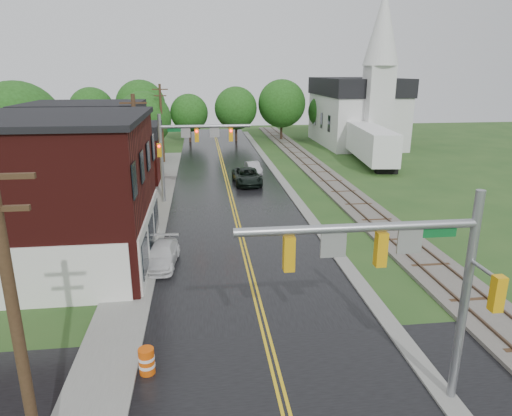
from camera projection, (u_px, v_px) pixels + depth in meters
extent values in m
cube|color=black|center=(229.00, 191.00, 41.22)|extent=(10.00, 90.00, 0.02)
cube|color=black|center=(286.00, 412.00, 14.63)|extent=(60.00, 9.00, 0.02)
cube|color=gray|center=(279.00, 177.00, 46.59)|extent=(0.80, 70.00, 0.12)
cube|color=gray|center=(155.00, 210.00, 35.76)|extent=(2.40, 50.00, 0.12)
cube|color=#44110E|center=(13.00, 197.00, 24.37)|extent=(14.00, 10.00, 8.00)
cube|color=silver|center=(150.00, 235.00, 25.91)|extent=(0.10, 9.50, 3.00)
cube|color=black|center=(0.00, 119.00, 23.16)|extent=(14.30, 10.30, 0.30)
cube|color=tan|center=(90.00, 169.00, 35.23)|extent=(8.00, 7.00, 6.40)
cube|color=#3F0F0C|center=(123.00, 159.00, 44.18)|extent=(7.00, 6.00, 4.40)
cube|color=silver|center=(355.00, 120.00, 66.25)|extent=(10.00, 16.00, 7.00)
cube|color=black|center=(357.00, 87.00, 64.88)|extent=(10.40, 16.40, 2.40)
cube|color=silver|center=(377.00, 111.00, 58.07)|extent=(3.20, 3.20, 11.00)
cone|color=silver|center=(383.00, 27.00, 55.16)|extent=(4.40, 4.40, 9.00)
cube|color=#59544C|center=(323.00, 175.00, 47.09)|extent=(3.20, 80.00, 0.20)
cube|color=#4C3828|center=(316.00, 174.00, 46.97)|extent=(0.10, 80.00, 0.12)
cube|color=#4C3828|center=(330.00, 173.00, 47.13)|extent=(0.10, 80.00, 0.12)
cylinder|color=gray|center=(464.00, 302.00, 14.23)|extent=(0.28, 0.28, 7.20)
cylinder|color=gray|center=(359.00, 228.00, 13.05)|extent=(7.20, 0.26, 0.26)
cube|color=orange|center=(381.00, 249.00, 13.34)|extent=(0.32, 0.30, 1.05)
cube|color=orange|center=(289.00, 254.00, 13.03)|extent=(0.32, 0.30, 1.05)
cube|color=gray|center=(410.00, 242.00, 13.38)|extent=(0.75, 0.06, 0.75)
cube|color=gray|center=(333.00, 245.00, 13.12)|extent=(0.75, 0.06, 0.75)
cube|color=#0C5926|center=(434.00, 233.00, 13.39)|extent=(1.40, 0.04, 0.30)
cylinder|color=gray|center=(162.00, 159.00, 36.68)|extent=(0.28, 0.28, 7.20)
cylinder|color=gray|center=(205.00, 126.00, 36.34)|extent=(7.20, 0.26, 0.26)
cube|color=orange|center=(197.00, 135.00, 36.46)|extent=(0.32, 0.30, 1.05)
cube|color=orange|center=(231.00, 135.00, 36.77)|extent=(0.32, 0.30, 1.05)
cube|color=gray|center=(186.00, 133.00, 36.30)|extent=(0.75, 0.06, 0.75)
cube|color=gray|center=(215.00, 132.00, 36.57)|extent=(0.75, 0.06, 0.75)
cube|color=#0C5926|center=(176.00, 130.00, 36.15)|extent=(1.40, 0.04, 0.30)
sphere|color=#FF0C0C|center=(197.00, 131.00, 36.19)|extent=(0.20, 0.20, 0.20)
cylinder|color=#382616|center=(18.00, 340.00, 10.64)|extent=(0.28, 0.28, 9.00)
cylinder|color=#382616|center=(138.00, 161.00, 31.53)|extent=(0.28, 0.28, 9.00)
cube|color=#382616|center=(133.00, 103.00, 30.40)|extent=(1.80, 0.12, 0.12)
cube|color=#382616|center=(134.00, 114.00, 30.60)|extent=(1.40, 0.12, 0.12)
cylinder|color=#382616|center=(162.00, 124.00, 52.43)|extent=(0.28, 0.28, 9.00)
cube|color=#382616|center=(160.00, 89.00, 51.29)|extent=(1.80, 0.12, 0.12)
cube|color=#382616|center=(160.00, 96.00, 51.49)|extent=(1.40, 0.12, 0.12)
cylinder|color=black|center=(26.00, 173.00, 40.55)|extent=(0.36, 0.36, 3.42)
sphere|color=#1D4213|center=(19.00, 126.00, 39.34)|extent=(7.60, 7.60, 7.60)
sphere|color=#1D4213|center=(25.00, 134.00, 39.22)|extent=(5.32, 5.32, 5.32)
cylinder|color=black|center=(92.00, 159.00, 48.72)|extent=(0.36, 0.36, 2.70)
sphere|color=#1D4213|center=(89.00, 128.00, 47.75)|extent=(6.00, 6.00, 6.00)
sphere|color=#1D4213|center=(95.00, 134.00, 47.60)|extent=(4.20, 4.20, 4.20)
cylinder|color=black|center=(146.00, 148.00, 54.96)|extent=(0.36, 0.36, 2.88)
sphere|color=#1D4213|center=(144.00, 119.00, 53.94)|extent=(6.40, 6.40, 6.40)
sphere|color=#1D4213|center=(149.00, 124.00, 53.79)|extent=(4.48, 4.48, 4.48)
imported|color=black|center=(247.00, 176.00, 43.57)|extent=(2.67, 5.44, 1.49)
imported|color=#9D9DA2|center=(253.00, 168.00, 47.94)|extent=(1.62, 3.79, 1.22)
imported|color=silver|center=(162.00, 255.00, 25.46)|extent=(2.04, 4.24, 1.19)
cube|color=black|center=(386.00, 169.00, 48.25)|extent=(2.34, 1.43, 0.80)
cylinder|color=gray|center=(359.00, 155.00, 56.38)|extent=(0.16, 0.16, 0.80)
cube|color=white|center=(370.00, 142.00, 52.51)|extent=(4.41, 13.94, 3.42)
cylinder|color=#D24C09|center=(147.00, 361.00, 16.36)|extent=(0.69, 0.69, 1.01)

